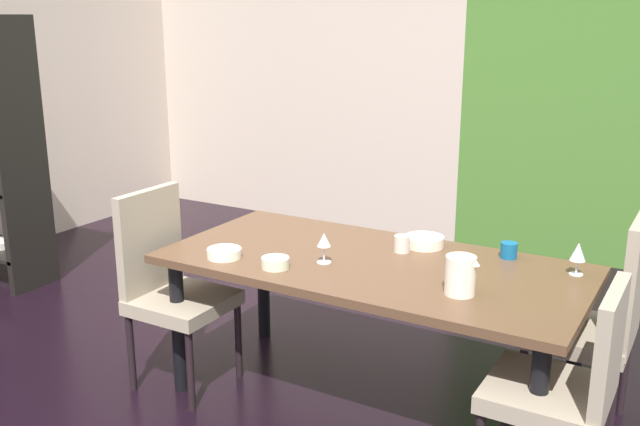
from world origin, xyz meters
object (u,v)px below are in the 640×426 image
(cup_near_window, at_px, (509,250))
(chair_left_near, at_px, (169,281))
(serving_bowl_front, at_px, (224,253))
(pitcher_east, at_px, (461,275))
(chair_right_near, at_px, (569,383))
(wine_glass_center, at_px, (578,253))
(serving_bowl_west, at_px, (424,241))
(dining_table, at_px, (372,276))
(wine_glass_near_shelf, at_px, (324,241))
(chair_right_far, at_px, (601,316))
(cup_rear, at_px, (402,244))
(serving_bowl_right, at_px, (275,263))

(cup_near_window, bearing_deg, chair_left_near, -156.20)
(serving_bowl_front, relative_size, pitcher_east, 0.99)
(cup_near_window, bearing_deg, chair_right_near, -57.13)
(chair_left_near, distance_m, wine_glass_center, 1.94)
(cup_near_window, bearing_deg, serving_bowl_west, -174.94)
(dining_table, distance_m, wine_glass_near_shelf, 0.29)
(chair_right_far, distance_m, pitcher_east, 0.74)
(chair_right_far, relative_size, cup_rear, 12.53)
(chair_right_near, xyz_separation_m, chair_left_near, (-1.94, -0.00, 0.03))
(wine_glass_near_shelf, bearing_deg, chair_left_near, -167.78)
(chair_right_near, xyz_separation_m, serving_bowl_right, (-1.30, 0.00, 0.24))
(chair_left_near, bearing_deg, serving_bowl_west, 119.75)
(dining_table, bearing_deg, chair_left_near, -162.53)
(chair_left_near, distance_m, serving_bowl_front, 0.41)
(chair_right_near, height_order, serving_bowl_front, chair_right_near)
(wine_glass_near_shelf, distance_m, cup_near_window, 0.87)
(wine_glass_center, xyz_separation_m, pitcher_east, (-0.36, -0.48, -0.02))
(wine_glass_center, bearing_deg, serving_bowl_west, 177.01)
(chair_right_far, height_order, serving_bowl_west, chair_right_far)
(chair_right_far, xyz_separation_m, wine_glass_center, (-0.12, -0.02, 0.28))
(dining_table, relative_size, wine_glass_center, 13.27)
(wine_glass_near_shelf, xyz_separation_m, cup_rear, (0.25, 0.32, -0.06))
(chair_right_far, xyz_separation_m, chair_right_near, (-0.01, -0.61, -0.04))
(serving_bowl_front, bearing_deg, pitcher_east, 5.86)
(wine_glass_near_shelf, relative_size, wine_glass_center, 0.96)
(chair_left_near, bearing_deg, dining_table, 107.47)
(chair_right_near, distance_m, wine_glass_near_shelf, 1.20)
(chair_right_near, bearing_deg, chair_right_far, -0.94)
(chair_right_far, bearing_deg, dining_table, 107.45)
(chair_right_near, bearing_deg, cup_near_window, 32.87)
(chair_left_near, xyz_separation_m, cup_near_window, (1.51, 0.67, 0.22))
(serving_bowl_front, distance_m, cup_rear, 0.85)
(serving_bowl_right, xyz_separation_m, cup_near_window, (0.87, 0.66, 0.01))
(chair_right_far, xyz_separation_m, serving_bowl_west, (-0.85, 0.02, 0.21))
(cup_rear, bearing_deg, wine_glass_near_shelf, -127.15)
(serving_bowl_front, relative_size, serving_bowl_west, 0.84)
(chair_right_near, distance_m, serving_bowl_right, 1.32)
(dining_table, bearing_deg, chair_right_far, 17.45)
(chair_right_far, distance_m, serving_bowl_west, 0.87)
(dining_table, height_order, serving_bowl_right, serving_bowl_right)
(chair_left_near, height_order, cup_near_window, chair_left_near)
(wine_glass_center, bearing_deg, serving_bowl_right, -153.64)
(chair_right_far, relative_size, serving_bowl_west, 5.27)
(dining_table, bearing_deg, serving_bowl_front, -153.88)
(dining_table, distance_m, pitcher_east, 0.55)
(wine_glass_center, bearing_deg, pitcher_east, -127.47)
(serving_bowl_front, bearing_deg, chair_right_near, -0.06)
(chair_right_far, distance_m, chair_right_near, 0.61)
(chair_left_near, distance_m, pitcher_east, 1.49)
(serving_bowl_front, bearing_deg, serving_bowl_west, 39.96)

